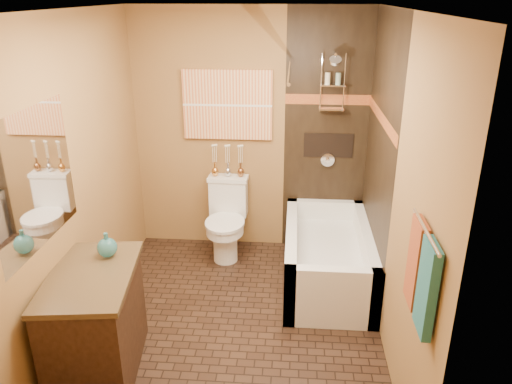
# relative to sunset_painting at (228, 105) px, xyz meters

# --- Properties ---
(floor) EXTENTS (3.00, 3.00, 0.00)m
(floor) POSITION_rel_sunset_painting_xyz_m (0.23, -1.48, -1.55)
(floor) COLOR black
(floor) RESTS_ON ground
(wall_left) EXTENTS (0.02, 3.00, 2.50)m
(wall_left) POSITION_rel_sunset_painting_xyz_m (-0.97, -1.48, -0.30)
(wall_left) COLOR olive
(wall_left) RESTS_ON floor
(wall_right) EXTENTS (0.02, 3.00, 2.50)m
(wall_right) POSITION_rel_sunset_painting_xyz_m (1.43, -1.48, -0.30)
(wall_right) COLOR olive
(wall_right) RESTS_ON floor
(wall_back) EXTENTS (2.40, 0.02, 2.50)m
(wall_back) POSITION_rel_sunset_painting_xyz_m (0.23, 0.02, -0.30)
(wall_back) COLOR olive
(wall_back) RESTS_ON floor
(wall_front) EXTENTS (2.40, 0.02, 2.50)m
(wall_front) POSITION_rel_sunset_painting_xyz_m (0.23, -2.98, -0.30)
(wall_front) COLOR olive
(wall_front) RESTS_ON floor
(ceiling) EXTENTS (3.00, 3.00, 0.00)m
(ceiling) POSITION_rel_sunset_painting_xyz_m (0.23, -1.48, 0.95)
(ceiling) COLOR silver
(ceiling) RESTS_ON wall_back
(alcove_tile_back) EXTENTS (0.85, 0.01, 2.50)m
(alcove_tile_back) POSITION_rel_sunset_painting_xyz_m (1.00, 0.01, -0.30)
(alcove_tile_back) COLOR black
(alcove_tile_back) RESTS_ON wall_back
(alcove_tile_right) EXTENTS (0.01, 1.50, 2.50)m
(alcove_tile_right) POSITION_rel_sunset_painting_xyz_m (1.42, -0.73, -0.30)
(alcove_tile_right) COLOR black
(alcove_tile_right) RESTS_ON wall_right
(mosaic_band_back) EXTENTS (0.85, 0.01, 0.10)m
(mosaic_band_back) POSITION_rel_sunset_painting_xyz_m (1.00, 0.00, 0.07)
(mosaic_band_back) COLOR maroon
(mosaic_band_back) RESTS_ON alcove_tile_back
(mosaic_band_right) EXTENTS (0.01, 1.50, 0.10)m
(mosaic_band_right) POSITION_rel_sunset_painting_xyz_m (1.41, -0.73, 0.07)
(mosaic_band_right) COLOR maroon
(mosaic_band_right) RESTS_ON alcove_tile_right
(alcove_niche) EXTENTS (0.50, 0.01, 0.25)m
(alcove_niche) POSITION_rel_sunset_painting_xyz_m (1.03, 0.01, -0.40)
(alcove_niche) COLOR black
(alcove_niche) RESTS_ON alcove_tile_back
(shower_fixtures) EXTENTS (0.24, 0.33, 1.16)m
(shower_fixtures) POSITION_rel_sunset_painting_xyz_m (1.03, -0.10, 0.12)
(shower_fixtures) COLOR silver
(shower_fixtures) RESTS_ON floor
(curtain_rod) EXTENTS (0.03, 1.55, 0.03)m
(curtain_rod) POSITION_rel_sunset_painting_xyz_m (0.63, -0.73, 0.47)
(curtain_rod) COLOR silver
(curtain_rod) RESTS_ON wall_back
(towel_bar) EXTENTS (0.02, 0.55, 0.02)m
(towel_bar) POSITION_rel_sunset_painting_xyz_m (1.38, -2.53, -0.10)
(towel_bar) COLOR silver
(towel_bar) RESTS_ON wall_right
(towel_teal) EXTENTS (0.05, 0.22, 0.52)m
(towel_teal) POSITION_rel_sunset_painting_xyz_m (1.39, -2.66, -0.37)
(towel_teal) COLOR #1D5C63
(towel_teal) RESTS_ON towel_bar
(towel_rust) EXTENTS (0.05, 0.22, 0.52)m
(towel_rust) POSITION_rel_sunset_painting_xyz_m (1.39, -2.40, -0.37)
(towel_rust) COLOR #99371B
(towel_rust) RESTS_ON towel_bar
(sunset_painting) EXTENTS (0.90, 0.04, 0.70)m
(sunset_painting) POSITION_rel_sunset_painting_xyz_m (0.00, 0.00, 0.00)
(sunset_painting) COLOR #DA6233
(sunset_painting) RESTS_ON wall_back
(vanity_mirror) EXTENTS (0.01, 1.00, 0.90)m
(vanity_mirror) POSITION_rel_sunset_painting_xyz_m (-0.96, -2.08, -0.05)
(vanity_mirror) COLOR white
(vanity_mirror) RESTS_ON wall_left
(bathtub) EXTENTS (0.80, 1.50, 0.55)m
(bathtub) POSITION_rel_sunset_painting_xyz_m (1.03, -0.73, -1.33)
(bathtub) COLOR white
(bathtub) RESTS_ON floor
(toilet) EXTENTS (0.42, 0.62, 0.81)m
(toilet) POSITION_rel_sunset_painting_xyz_m (0.00, -0.27, -1.14)
(toilet) COLOR white
(toilet) RESTS_ON floor
(vanity) EXTENTS (0.68, 0.99, 0.82)m
(vanity) POSITION_rel_sunset_painting_xyz_m (-0.70, -2.08, -1.14)
(vanity) COLOR black
(vanity) RESTS_ON floor
(teal_bottle) EXTENTS (0.16, 0.16, 0.23)m
(teal_bottle) POSITION_rel_sunset_painting_xyz_m (-0.65, -1.84, -0.64)
(teal_bottle) COLOR #29767C
(teal_bottle) RESTS_ON vanity
(bud_vases) EXTENTS (0.34, 0.07, 0.33)m
(bud_vases) POSITION_rel_sunset_painting_xyz_m (0.00, -0.09, -0.55)
(bud_vases) COLOR gold
(bud_vases) RESTS_ON toilet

